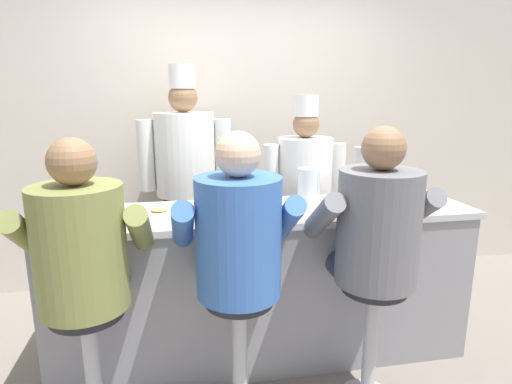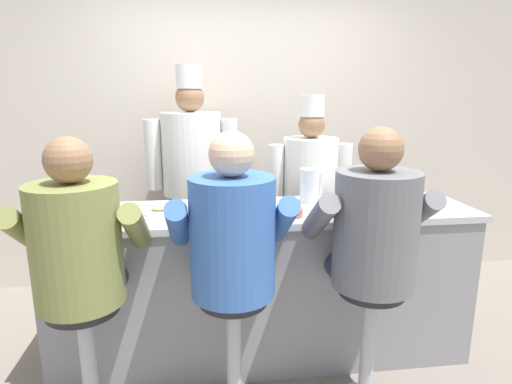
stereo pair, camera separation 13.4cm
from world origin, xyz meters
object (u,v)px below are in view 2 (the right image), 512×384
object	(u,v)px
ketchup_bottle_red	(355,195)
diner_seated_olive	(80,252)
breakfast_plate	(160,211)
cook_in_whites_far	(310,194)
cup_stack_steel	(365,173)
diner_seated_grey	(372,236)
hot_sauce_bottle_orange	(434,203)
coffee_mug_blue	(208,200)
water_pitcher_clear	(310,186)
cereal_bowl	(291,212)
mustard_bottle_yellow	(369,193)
diner_seated_blue	(232,243)
cook_in_whites_near	(192,173)

from	to	relation	value
ketchup_bottle_red	diner_seated_olive	world-z (taller)	diner_seated_olive
breakfast_plate	cook_in_whites_far	xyz separation A→B (m)	(1.08, 0.63, -0.08)
cup_stack_steel	diner_seated_grey	bearing A→B (deg)	-108.02
hot_sauce_bottle_orange	coffee_mug_blue	size ratio (longest dim) A/B	0.96
ketchup_bottle_red	cook_in_whites_far	bearing A→B (deg)	94.67
water_pitcher_clear	cereal_bowl	xyz separation A→B (m)	(-0.18, -0.28, -0.09)
diner_seated_grey	cook_in_whites_far	distance (m)	1.15
cup_stack_steel	hot_sauce_bottle_orange	bearing A→B (deg)	-56.04
mustard_bottle_yellow	coffee_mug_blue	xyz separation A→B (m)	(-0.97, 0.17, -0.06)
coffee_mug_blue	cereal_bowl	bearing A→B (deg)	-26.43
diner_seated_blue	cook_in_whites_near	xyz separation A→B (m)	(-0.21, 1.46, 0.08)
ketchup_bottle_red	diner_seated_blue	distance (m)	0.85
diner_seated_blue	diner_seated_grey	distance (m)	0.72
diner_seated_blue	breakfast_plate	bearing A→B (deg)	126.99
diner_seated_grey	cook_in_whites_near	xyz separation A→B (m)	(-0.93, 1.46, 0.07)
water_pitcher_clear	diner_seated_grey	bearing A→B (deg)	-75.28
hot_sauce_bottle_orange	cereal_bowl	distance (m)	0.86
hot_sauce_bottle_orange	diner_seated_grey	size ratio (longest dim) A/B	0.09
water_pitcher_clear	cook_in_whites_near	bearing A→B (deg)	132.59
hot_sauce_bottle_orange	diner_seated_olive	bearing A→B (deg)	-171.28
coffee_mug_blue	cup_stack_steel	world-z (taller)	cup_stack_steel
cook_in_whites_far	hot_sauce_bottle_orange	bearing A→B (deg)	-58.18
ketchup_bottle_red	hot_sauce_bottle_orange	world-z (taller)	ketchup_bottle_red
mustard_bottle_yellow	ketchup_bottle_red	bearing A→B (deg)	-151.39
cup_stack_steel	cook_in_whites_far	distance (m)	0.57
ketchup_bottle_red	hot_sauce_bottle_orange	size ratio (longest dim) A/B	1.75
hot_sauce_bottle_orange	diner_seated_blue	xyz separation A→B (m)	(-1.22, -0.30, -0.09)
diner_seated_grey	cook_in_whites_far	bearing A→B (deg)	91.45
breakfast_plate	cook_in_whites_near	xyz separation A→B (m)	(0.18, 0.95, 0.04)
mustard_bottle_yellow	diner_seated_grey	xyz separation A→B (m)	(-0.14, -0.42, -0.13)
mustard_bottle_yellow	cereal_bowl	world-z (taller)	mustard_bottle_yellow
coffee_mug_blue	cook_in_whites_far	distance (m)	0.98
cup_stack_steel	cook_in_whites_near	bearing A→B (deg)	146.61
cereal_bowl	cook_in_whites_far	distance (m)	0.86
diner_seated_olive	cereal_bowl	bearing A→B (deg)	18.21
diner_seated_olive	diner_seated_grey	size ratio (longest dim) A/B	0.98
cereal_bowl	cook_in_whites_far	world-z (taller)	cook_in_whites_far
mustard_bottle_yellow	hot_sauce_bottle_orange	size ratio (longest dim) A/B	1.69
coffee_mug_blue	diner_seated_blue	bearing A→B (deg)	-79.88
coffee_mug_blue	cup_stack_steel	distance (m)	1.07
diner_seated_grey	cook_in_whites_near	distance (m)	1.73
ketchup_bottle_red	diner_seated_olive	xyz separation A→B (m)	(-1.47, -0.36, -0.14)
hot_sauce_bottle_orange	water_pitcher_clear	xyz separation A→B (m)	(-0.67, 0.34, 0.05)
hot_sauce_bottle_orange	diner_seated_blue	distance (m)	1.26
coffee_mug_blue	diner_seated_olive	bearing A→B (deg)	-135.97
mustard_bottle_yellow	hot_sauce_bottle_orange	xyz separation A→B (m)	(0.36, -0.12, -0.04)
diner_seated_olive	water_pitcher_clear	bearing A→B (deg)	26.62
water_pitcher_clear	cook_in_whites_far	xyz separation A→B (m)	(0.14, 0.52, -0.18)
cereal_bowl	ketchup_bottle_red	bearing A→B (deg)	0.27
diner_seated_blue	cup_stack_steel	bearing A→B (deg)	36.55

